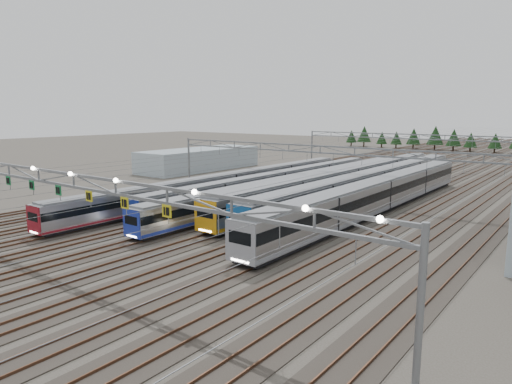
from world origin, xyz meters
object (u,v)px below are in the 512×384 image
Objects in this scene: train_a at (230,184)px; train_d at (350,180)px; gantry_near at (72,183)px; gantry_mid at (320,155)px; west_shed at (200,159)px; gantry_far at (419,141)px; train_e at (375,183)px; train_f at (379,194)px; train_b at (279,182)px; train_c at (302,184)px.

train_d reaches higher than train_a.
train_d is 1.17× the size of gantry_near.
west_shed is at bearing 160.28° from gantry_mid.
gantry_near is 1.00× the size of gantry_far.
train_e is 46.39m from west_shed.
gantry_near reaches higher than gantry_far.
train_f is (22.50, 3.39, 0.34)m from train_a.
gantry_near is at bearing -98.60° from train_e.
west_shed reaches higher than train_b.
train_b is 0.87× the size of train_d.
train_f is at bearing -63.76° from train_e.
train_d is 1.16× the size of train_f.
gantry_mid is at bearing 9.04° from train_b.
west_shed is (-38.70, 54.01, -4.75)m from gantry_near.
gantry_far is at bearing 102.85° from train_f.
train_a is 14.33m from gantry_mid.
gantry_near is (-11.30, -35.81, 4.78)m from train_f.
train_f is 50.74m from gantry_far.
train_e reaches higher than train_a.
train_c is 0.99× the size of train_e.
train_d is at bearing 56.61° from train_c.
train_d is at bearing 44.59° from train_a.
train_b is 39.95m from gantry_near.
gantry_mid is (2.25, 1.22, 4.46)m from train_c.
train_d is 39.67m from gantry_far.
train_a is 0.93× the size of train_d.
gantry_far is at bearing 38.76° from west_shed.
west_shed is at bearing 160.01° from train_f.
west_shed is at bearing -141.24° from gantry_far.
gantry_mid is 1.88× the size of west_shed.
train_f is at bearing -47.77° from train_d.
gantry_near is 85.12m from gantry_far.
train_a is 11.09m from train_c.
train_d is (4.50, 6.83, 0.31)m from train_c.
train_d is 1.17× the size of gantry_mid.
gantry_far is 1.88× the size of west_shed.
train_f is at bearing -10.17° from train_b.
train_e reaches higher than train_c.
train_c is 10.84m from train_e.
train_a is at bearing -145.18° from train_e.
train_e is at bearing -9.95° from train_d.
train_b is at bearing 55.81° from train_a.
train_c is 1.12× the size of train_f.
train_b is at bearing -25.06° from west_shed.
train_b is (4.50, 6.62, -0.05)m from train_a.
gantry_near is (11.20, -32.42, 5.12)m from train_a.
train_e is at bearing 35.55° from gantry_mid.
train_b is 1.01× the size of gantry_mid.
gantry_mid is at bearing 159.06° from train_f.
west_shed is (-32.00, 14.96, 0.42)m from train_b.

